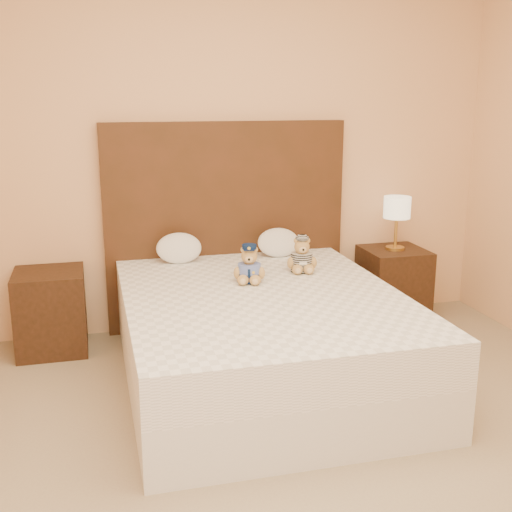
{
  "coord_description": "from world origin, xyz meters",
  "views": [
    {
      "loc": [
        -0.94,
        -2.27,
        1.69
      ],
      "look_at": [
        0.02,
        1.45,
        0.71
      ],
      "focal_mm": 45.0,
      "sensor_mm": 36.0,
      "label": 1
    }
  ],
  "objects_px": {
    "lamp": "(397,210)",
    "pillow_right": "(278,241)",
    "pillow_left": "(179,247)",
    "teddy_police": "(249,264)",
    "nightstand_left": "(51,311)",
    "teddy_prisoner": "(302,254)",
    "nightstand_right": "(393,284)",
    "bed": "(262,337)"
  },
  "relations": [
    {
      "from": "lamp",
      "to": "pillow_right",
      "type": "relative_size",
      "value": 1.3
    },
    {
      "from": "pillow_left",
      "to": "pillow_right",
      "type": "bearing_deg",
      "value": 0.0
    },
    {
      "from": "teddy_police",
      "to": "pillow_left",
      "type": "height_order",
      "value": "teddy_police"
    },
    {
      "from": "nightstand_left",
      "to": "teddy_police",
      "type": "bearing_deg",
      "value": -24.45
    },
    {
      "from": "teddy_police",
      "to": "pillow_left",
      "type": "xyz_separation_m",
      "value": [
        -0.36,
        0.59,
        -0.01
      ]
    },
    {
      "from": "nightstand_left",
      "to": "pillow_right",
      "type": "height_order",
      "value": "pillow_right"
    },
    {
      "from": "lamp",
      "to": "teddy_police",
      "type": "distance_m",
      "value": 1.4
    },
    {
      "from": "nightstand_left",
      "to": "pillow_right",
      "type": "bearing_deg",
      "value": 1.08
    },
    {
      "from": "lamp",
      "to": "teddy_prisoner",
      "type": "height_order",
      "value": "lamp"
    },
    {
      "from": "nightstand_left",
      "to": "teddy_police",
      "type": "distance_m",
      "value": 1.41
    },
    {
      "from": "teddy_police",
      "to": "pillow_left",
      "type": "relative_size",
      "value": 0.75
    },
    {
      "from": "nightstand_right",
      "to": "nightstand_left",
      "type": "bearing_deg",
      "value": 180.0
    },
    {
      "from": "bed",
      "to": "lamp",
      "type": "xyz_separation_m",
      "value": [
        1.25,
        0.8,
        0.57
      ]
    },
    {
      "from": "teddy_police",
      "to": "lamp",
      "type": "bearing_deg",
      "value": 39.1
    },
    {
      "from": "lamp",
      "to": "teddy_prisoner",
      "type": "xyz_separation_m",
      "value": [
        -0.88,
        -0.41,
        -0.18
      ]
    },
    {
      "from": "teddy_prisoner",
      "to": "pillow_right",
      "type": "xyz_separation_m",
      "value": [
        -0.03,
        0.44,
        -0.01
      ]
    },
    {
      "from": "nightstand_right",
      "to": "teddy_prisoner",
      "type": "xyz_separation_m",
      "value": [
        -0.88,
        -0.41,
        0.39
      ]
    },
    {
      "from": "teddy_prisoner",
      "to": "bed",
      "type": "bearing_deg",
      "value": -123.35
    },
    {
      "from": "bed",
      "to": "nightstand_right",
      "type": "relative_size",
      "value": 3.64
    },
    {
      "from": "bed",
      "to": "nightstand_right",
      "type": "height_order",
      "value": "same"
    },
    {
      "from": "nightstand_right",
      "to": "lamp",
      "type": "height_order",
      "value": "lamp"
    },
    {
      "from": "teddy_prisoner",
      "to": "nightstand_left",
      "type": "bearing_deg",
      "value": 176.1
    },
    {
      "from": "teddy_prisoner",
      "to": "pillow_left",
      "type": "height_order",
      "value": "teddy_prisoner"
    },
    {
      "from": "nightstand_left",
      "to": "nightstand_right",
      "type": "xyz_separation_m",
      "value": [
        2.5,
        0.0,
        0.0
      ]
    },
    {
      "from": "bed",
      "to": "pillow_right",
      "type": "height_order",
      "value": "pillow_right"
    },
    {
      "from": "bed",
      "to": "pillow_right",
      "type": "xyz_separation_m",
      "value": [
        0.34,
        0.83,
        0.38
      ]
    },
    {
      "from": "nightstand_right",
      "to": "lamp",
      "type": "distance_m",
      "value": 0.57
    },
    {
      "from": "pillow_right",
      "to": "teddy_prisoner",
      "type": "bearing_deg",
      "value": -86.16
    },
    {
      "from": "nightstand_right",
      "to": "teddy_police",
      "type": "bearing_deg",
      "value": -156.24
    },
    {
      "from": "bed",
      "to": "teddy_police",
      "type": "xyz_separation_m",
      "value": [
        -0.02,
        0.24,
        0.39
      ]
    },
    {
      "from": "bed",
      "to": "nightstand_right",
      "type": "bearing_deg",
      "value": 32.62
    },
    {
      "from": "nightstand_right",
      "to": "pillow_right",
      "type": "distance_m",
      "value": 0.99
    },
    {
      "from": "nightstand_right",
      "to": "pillow_left",
      "type": "bearing_deg",
      "value": 178.94
    },
    {
      "from": "pillow_right",
      "to": "pillow_left",
      "type": "bearing_deg",
      "value": 180.0
    },
    {
      "from": "pillow_left",
      "to": "nightstand_right",
      "type": "bearing_deg",
      "value": -1.06
    },
    {
      "from": "pillow_left",
      "to": "lamp",
      "type": "bearing_deg",
      "value": -1.06
    },
    {
      "from": "pillow_left",
      "to": "pillow_right",
      "type": "relative_size",
      "value": 1.02
    },
    {
      "from": "nightstand_left",
      "to": "lamp",
      "type": "xyz_separation_m",
      "value": [
        2.5,
        0.0,
        0.57
      ]
    },
    {
      "from": "lamp",
      "to": "nightstand_right",
      "type": "bearing_deg",
      "value": 0.0
    },
    {
      "from": "pillow_left",
      "to": "pillow_right",
      "type": "distance_m",
      "value": 0.72
    },
    {
      "from": "teddy_prisoner",
      "to": "pillow_left",
      "type": "relative_size",
      "value": 0.73
    },
    {
      "from": "bed",
      "to": "pillow_right",
      "type": "distance_m",
      "value": 0.98
    }
  ]
}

